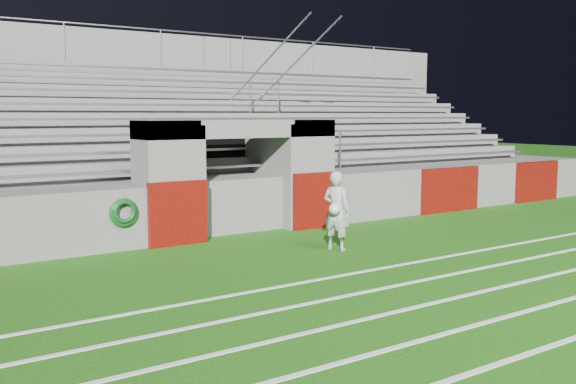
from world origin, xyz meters
TOP-DOWN VIEW (x-y plane):
  - ground at (0.00, 0.00)m, footprint 90.00×90.00m
  - stadium_structure at (0.00, 7.97)m, footprint 26.00×8.48m
  - goalkeeper_with_ball at (0.63, 0.71)m, footprint 0.61×0.69m
  - hose_coil at (-2.96, 2.93)m, footprint 0.59×0.15m

SIDE VIEW (x-z plane):
  - ground at x=0.00m, z-range 0.00..0.00m
  - hose_coil at x=-2.96m, z-range 0.50..1.09m
  - goalkeeper_with_ball at x=0.63m, z-range 0.00..1.61m
  - stadium_structure at x=0.00m, z-range -1.22..4.20m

